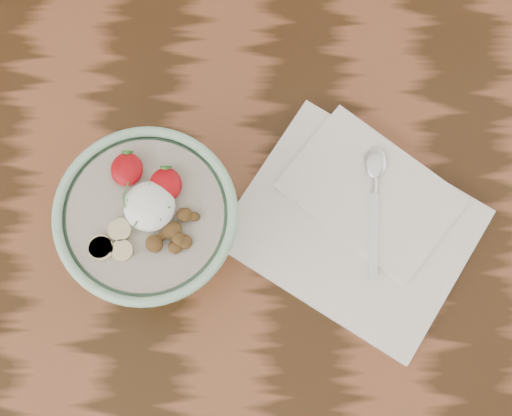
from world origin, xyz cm
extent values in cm
cube|color=#321D0C|center=(0.00, 0.00, 73.00)|extent=(160.00, 90.00, 4.00)
cylinder|color=#91C39F|center=(-18.46, 5.16, 75.65)|extent=(9.06, 9.06, 1.29)
torus|color=#91C39F|center=(-18.46, 5.16, 86.22)|extent=(20.60, 20.60, 1.19)
cylinder|color=#B0A691|center=(-18.46, 5.16, 85.57)|extent=(17.47, 17.47, 1.08)
ellipsoid|color=white|center=(-17.86, 5.80, 87.20)|extent=(5.69, 5.69, 3.13)
ellipsoid|color=#9E070D|center=(-20.58, 10.04, 87.09)|extent=(3.58, 3.94, 1.97)
cone|color=#286623|center=(-20.58, 11.65, 87.39)|extent=(1.40, 1.03, 1.52)
ellipsoid|color=#9E070D|center=(-16.22, 8.27, 87.11)|extent=(3.63, 3.99, 2.00)
cone|color=#286623|center=(-16.22, 9.91, 87.41)|extent=(1.40, 1.03, 1.52)
cylinder|color=#CAB585|center=(-21.07, 3.26, 86.51)|extent=(2.54, 2.54, 0.70)
cylinder|color=#CAB585|center=(-20.70, 0.98, 86.51)|extent=(2.40, 2.40, 0.70)
cylinder|color=#CAB585|center=(-22.97, 1.17, 86.51)|extent=(2.70, 2.70, 0.70)
cylinder|color=#CAB585|center=(-23.07, 1.37, 86.51)|extent=(2.62, 2.62, 0.70)
ellipsoid|color=brown|center=(-14.63, 2.30, 86.77)|extent=(2.19, 2.37, 1.37)
ellipsoid|color=brown|center=(-17.22, 1.70, 86.83)|extent=(2.68, 2.74, 1.39)
ellipsoid|color=brown|center=(-15.20, 3.31, 86.80)|extent=(2.57, 2.62, 1.31)
ellipsoid|color=brown|center=(-15.59, 3.12, 86.72)|extent=(2.45, 2.45, 1.16)
ellipsoid|color=brown|center=(-13.91, 1.98, 86.67)|extent=(2.32, 2.31, 0.99)
ellipsoid|color=brown|center=(-14.04, 5.01, 86.75)|extent=(1.87, 1.63, 1.44)
ellipsoid|color=brown|center=(-13.00, 4.84, 86.60)|extent=(1.41, 1.02, 1.04)
ellipsoid|color=brown|center=(-14.97, 1.39, 86.65)|extent=(2.07, 2.05, 1.18)
ellipsoid|color=brown|center=(-16.43, 2.65, 86.56)|extent=(1.64, 1.55, 1.03)
ellipsoid|color=brown|center=(-15.02, 3.36, 86.62)|extent=(1.83, 1.81, 0.81)
cylinder|color=#367832|center=(-17.58, 7.33, 88.11)|extent=(1.37, 0.47, 0.23)
cylinder|color=#367832|center=(-18.67, 7.15, 88.11)|extent=(1.14, 0.59, 0.22)
cylinder|color=#367832|center=(-20.52, 6.19, 88.11)|extent=(0.45, 1.58, 0.23)
cylinder|color=#367832|center=(-18.08, 6.70, 88.11)|extent=(1.48, 0.34, 0.23)
cylinder|color=#367832|center=(-19.06, 3.71, 88.11)|extent=(1.07, 1.59, 0.24)
cylinder|color=#367832|center=(-20.38, 7.35, 88.11)|extent=(0.72, 1.90, 0.25)
cylinder|color=#367832|center=(-16.38, 5.50, 88.11)|extent=(1.93, 0.27, 0.25)
cylinder|color=#367832|center=(-19.74, 5.89, 88.11)|extent=(1.04, 1.01, 0.22)
cylinder|color=#367832|center=(-18.06, 7.45, 88.11)|extent=(0.68, 1.50, 0.23)
cylinder|color=#367832|center=(-16.98, 5.65, 88.11)|extent=(0.93, 0.95, 0.22)
cylinder|color=#367832|center=(-18.88, 4.77, 88.11)|extent=(1.46, 0.75, 0.23)
cylinder|color=#367832|center=(-16.61, 4.95, 88.11)|extent=(0.52, 1.93, 0.25)
cylinder|color=#367832|center=(-18.66, 5.64, 88.11)|extent=(0.97, 0.86, 0.22)
cube|color=white|center=(6.01, 6.33, 75.54)|extent=(35.53, 33.82, 1.07)
cube|color=white|center=(8.15, 10.62, 76.39)|extent=(24.60, 23.50, 0.64)
cube|color=silver|center=(8.27, 5.11, 76.87)|extent=(1.54, 10.63, 0.32)
cylinder|color=silver|center=(8.60, 11.78, 77.04)|extent=(0.78, 2.79, 0.64)
ellipsoid|color=silver|center=(8.74, 14.43, 77.15)|extent=(3.03, 4.36, 0.88)
camera|label=1|loc=(-6.05, -13.81, 162.27)|focal=50.00mm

